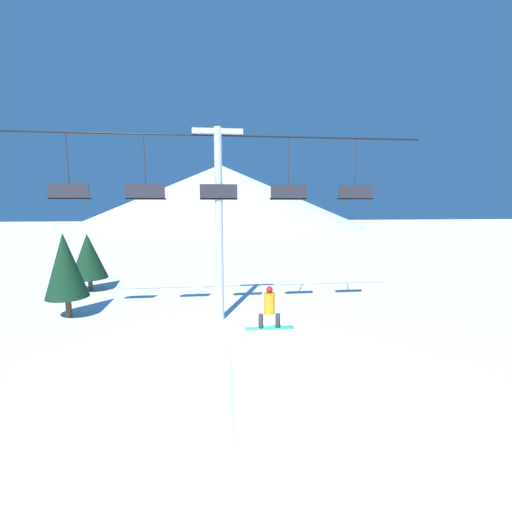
{
  "coord_description": "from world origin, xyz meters",
  "views": [
    {
      "loc": [
        -0.82,
        -9.49,
        5.88
      ],
      "look_at": [
        0.67,
        3.93,
        3.8
      ],
      "focal_mm": 24.0,
      "sensor_mm": 36.0,
      "label": 1
    }
  ],
  "objects": [
    {
      "name": "mountain_ridge",
      "position": [
        0.0,
        83.64,
        7.98
      ],
      "size": [
        75.38,
        75.38,
        15.95
      ],
      "color": "silver",
      "rests_on": "ground_plane"
    },
    {
      "name": "pine_tree_far",
      "position": [
        -9.54,
        14.35,
        2.38
      ],
      "size": [
        2.36,
        2.36,
        3.91
      ],
      "color": "#4C3823",
      "rests_on": "ground_plane"
    },
    {
      "name": "snowboarder",
      "position": [
        0.73,
        0.64,
        2.67
      ],
      "size": [
        1.53,
        0.34,
        1.36
      ],
      "color": "#1E9E6B",
      "rests_on": "snow_ramp"
    },
    {
      "name": "chairlift",
      "position": [
        -0.76,
        7.42,
        5.79
      ],
      "size": [
        20.18,
        0.44,
        9.46
      ],
      "color": "#B2B2B7",
      "rests_on": "ground_plane"
    },
    {
      "name": "snow_ramp",
      "position": [
        0.67,
        -0.99,
        1.0
      ],
      "size": [
        2.41,
        3.85,
        2.0
      ],
      "color": "white",
      "rests_on": "ground_plane"
    },
    {
      "name": "ground_plane",
      "position": [
        0.0,
        0.0,
        0.0
      ],
      "size": [
        220.0,
        220.0,
        0.0
      ],
      "primitive_type": "plane",
      "color": "white"
    },
    {
      "name": "pine_tree_near",
      "position": [
        -8.62,
        8.65,
        2.74
      ],
      "size": [
        2.09,
        2.09,
        4.43
      ],
      "color": "#4C3823",
      "rests_on": "ground_plane"
    }
  ]
}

